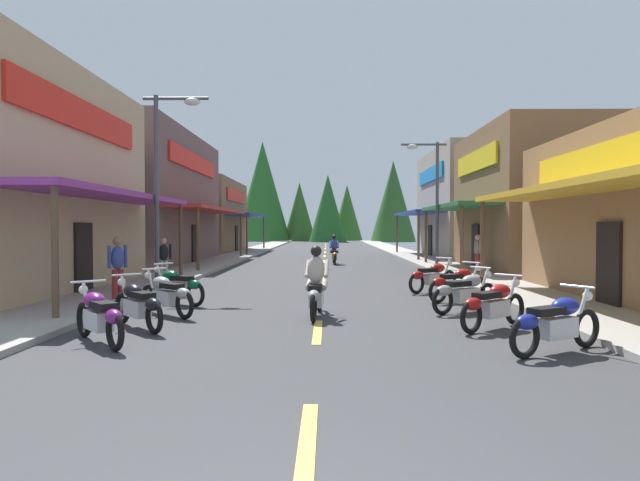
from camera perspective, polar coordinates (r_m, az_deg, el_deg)
name	(u,v)px	position (r m, az deg, el deg)	size (l,w,h in m)	color
ground	(324,262)	(32.18, 0.43, -2.21)	(9.39, 88.49, 0.10)	#38383A
sidewalk_left	(224,260)	(32.73, -9.85, -1.97)	(2.28, 88.49, 0.12)	#9E9991
sidewalk_right	(425,260)	(32.67, 10.72, -1.98)	(2.28, 88.49, 0.12)	#9E9991
centerline_dashes	(324,258)	(35.27, 0.46, -1.80)	(0.16, 64.08, 0.01)	#E0C64C
storefront_left_middle	(112,199)	(31.76, -20.61, 4.04)	(10.63, 13.63, 6.97)	brown
storefront_left_far	(196,217)	(44.44, -12.68, 2.42)	(8.20, 11.76, 5.59)	brown
storefront_right_middle	(543,200)	(27.11, 21.98, 3.85)	(7.87, 9.03, 6.36)	brown
storefront_right_far	(489,204)	(37.88, 16.98, 3.59)	(9.40, 11.21, 6.93)	gray
streetlamp_left	(166,164)	(17.87, -15.56, 7.65)	(2.02, 0.30, 6.03)	#474C51
streetlamp_right	(430,187)	(25.30, 11.29, 5.47)	(2.02, 0.30, 5.76)	#474C51
motorcycle_parked_right_0	(556,322)	(9.47, 23.10, -7.74)	(1.88, 1.20, 1.04)	black
motorcycle_parked_right_1	(493,304)	(11.22, 17.41, -6.27)	(1.68, 1.48, 1.04)	black
motorcycle_parked_right_2	(465,291)	(13.25, 14.68, -5.08)	(1.82, 1.30, 1.04)	black
motorcycle_parked_right_3	(457,283)	(15.13, 13.95, -4.28)	(1.82, 1.30, 1.04)	black
motorcycle_parked_right_4	(433,276)	(17.09, 11.52, -3.61)	(1.72, 1.43, 1.04)	black
motorcycle_parked_left_0	(99,315)	(10.09, -21.79, -7.16)	(1.49, 1.67, 1.04)	black
motorcycle_parked_left_1	(138,304)	(11.32, -18.24, -6.21)	(1.51, 1.66, 1.04)	black
motorcycle_parked_left_2	(167,294)	(12.81, -15.52, -5.31)	(1.63, 1.53, 1.04)	black
motorcycle_parked_left_3	(177,285)	(14.62, -14.54, -4.48)	(1.79, 1.35, 1.04)	black
rider_cruising_lead	(316,287)	(12.15, -0.37, -4.83)	(0.60, 2.14, 1.57)	black
rider_cruising_trailing	(334,252)	(29.33, 1.47, -1.18)	(0.60, 2.14, 1.57)	black
pedestrian_by_shop	(478,252)	(23.67, 15.94, -1.10)	(0.32, 0.56, 1.67)	maroon
pedestrian_browsing	(164,257)	(20.12, -15.81, -1.66)	(0.51, 0.40, 1.60)	#B2A599
pedestrian_waiting	(118,264)	(15.28, -20.12, -2.32)	(0.42, 0.49, 1.73)	maroon
treeline_backdrop	(310,200)	(76.87, -1.05, 4.23)	(24.80, 12.46, 13.94)	#2A5423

